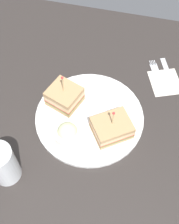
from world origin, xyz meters
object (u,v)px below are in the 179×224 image
Objects in this scene: sandwich_half_front at (112,128)px; drink_glass at (3,165)px; coleslaw_bowl at (68,133)px; plate at (90,117)px; sandwich_half_back at (64,96)px; fork at (156,72)px; napkin at (165,82)px; knife at (168,72)px.

drink_glass reaches higher than sandwich_half_front.
plate is at bearing 152.97° from coleslaw_bowl.
plate is 8.90cm from sandwich_half_back.
sandwich_half_back reaches higher than coleslaw_bowl.
drink_glass is at bearing -37.93° from fork.
plate is 8.09cm from sandwich_half_front.
fork reaches higher than napkin.
napkin is at bearing -4.03° from knife.
drink_glass is 0.92× the size of fork.
knife is (-21.37, 19.34, -0.35)cm from plate.
coleslaw_bowl reaches higher than napkin.
coleslaw_bowl is at bearing -38.69° from knife.
sandwich_half_front is 28.15cm from drink_glass.
plate is at bearing -47.60° from napkin.
plate reaches higher than napkin.
drink_glass is 1.19× the size of napkin.
fork is (-40.72, 31.73, -4.81)cm from drink_glass.
drink_glass is (23.21, -8.01, 1.31)cm from sandwich_half_back.
plate is 3.07× the size of napkin.
knife is at bearing 139.82° from drink_glass.
drink_glass reaches higher than plate.
knife is at bearing 141.31° from coleslaw_bowl.
sandwich_half_back is 1.48× the size of coleslaw_bowl.
knife is at bearing 175.97° from napkin.
sandwich_half_front is at bearing 111.41° from coleslaw_bowl.
napkin is (-20.87, 12.31, -3.25)cm from sandwich_half_front.
sandwich_half_back reaches higher than napkin.
coleslaw_bowl is (7.65, -3.90, 2.65)cm from plate.
sandwich_half_front is 1.64× the size of coleslaw_bowl.
knife is at bearing 124.16° from sandwich_half_back.
fork is at bearing -75.28° from knife.
sandwich_half_back is 11.31cm from coleslaw_bowl.
sandwich_half_front is at bearing 62.78° from plate.
drink_glass is 54.67cm from knife.
fork is 0.98× the size of knife.
coleslaw_bowl reaches higher than fork.
drink_glass reaches higher than fork.
plate is 2.42× the size of sandwich_half_front.
coleslaw_bowl is 37.29cm from knife.
sandwich_half_back is at bearing -159.91° from coleslaw_bowl.
sandwich_half_front reaches higher than coleslaw_bowl.
sandwich_half_front reaches higher than plate.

